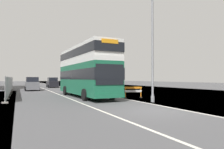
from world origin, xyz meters
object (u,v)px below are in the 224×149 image
at_px(double_decker_bus, 86,70).
at_px(lamppost_foreground, 152,51).
at_px(roadworks_barrier, 133,91).
at_px(car_oncoming_near, 32,84).
at_px(car_receding_mid, 52,83).

bearing_deg(double_decker_bus, lamppost_foreground, -63.28).
bearing_deg(roadworks_barrier, lamppost_foreground, -96.23).
bearing_deg(roadworks_barrier, car_oncoming_near, 114.99).
distance_m(double_decker_bus, lamppost_foreground, 7.62).
bearing_deg(car_oncoming_near, roadworks_barrier, -65.01).
height_order(double_decker_bus, roadworks_barrier, double_decker_bus).
bearing_deg(double_decker_bus, roadworks_barrier, -38.96).
distance_m(lamppost_foreground, car_oncoming_near, 22.27).
bearing_deg(car_receding_mid, roadworks_barrier, -82.51).
xyz_separation_m(double_decker_bus, roadworks_barrier, (3.77, -3.05, -2.01)).
bearing_deg(car_oncoming_near, double_decker_bus, -73.37).
distance_m(double_decker_bus, car_receding_mid, 23.55).
bearing_deg(car_oncoming_near, car_receding_mid, 64.69).
bearing_deg(lamppost_foreground, car_receding_mid, 95.84).
distance_m(roadworks_barrier, car_receding_mid, 26.76).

